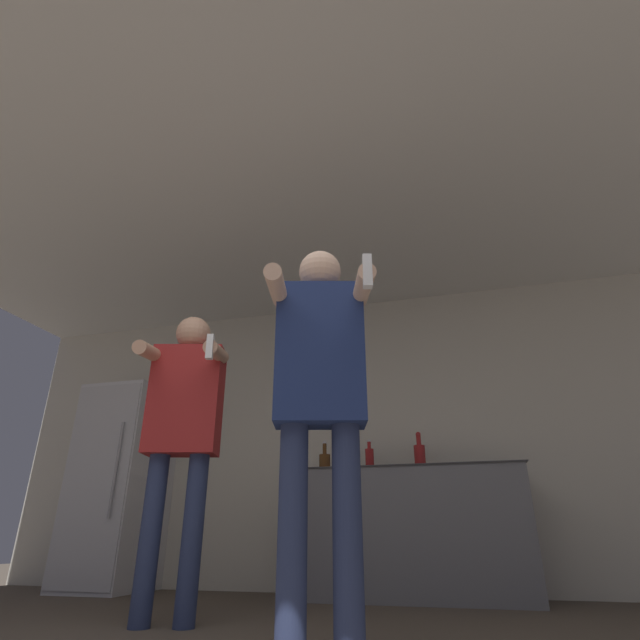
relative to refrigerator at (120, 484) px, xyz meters
name	(u,v)px	position (x,y,z in m)	size (l,w,h in m)	color
wall_back	(361,434)	(2.14, 0.39, 0.42)	(7.00, 0.06, 2.55)	beige
ceiling_slab	(309,202)	(2.14, -1.34, 1.72)	(7.00, 3.90, 0.05)	silver
refrigerator	(120,484)	(0.00, 0.00, 0.00)	(0.65, 0.74, 1.72)	silver
counter	(413,532)	(2.58, 0.03, -0.40)	(1.71, 0.67, 0.91)	slate
bottle_dark_rum	(370,459)	(2.26, 0.09, 0.16)	(0.07, 0.07, 0.26)	maroon
bottle_amber_bourbon	(420,455)	(2.67, 0.09, 0.17)	(0.09, 0.09, 0.30)	maroon
bottle_clear_vodka	(325,462)	(1.88, 0.09, 0.14)	(0.09, 0.09, 0.27)	#563314
person_woman_foreground	(320,386)	(2.41, -2.04, 0.17)	(0.54, 0.60, 1.70)	navy
person_man_side	(184,420)	(1.44, -1.50, 0.19)	(0.55, 0.55, 1.70)	navy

